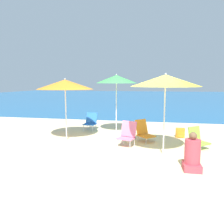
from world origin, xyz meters
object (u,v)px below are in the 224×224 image
object	(u,v)px
beach_chair_orange	(144,131)
beach_chair_lime	(197,139)
beach_umbrella_orange	(65,84)
person_seated_near	(192,155)
beach_chair_blue	(91,121)
beach_umbrella_green	(116,79)
beach_umbrella_yellow	(165,81)
backpack_orange	(180,133)
beach_chair_pink	(128,133)

from	to	relation	value
beach_chair_orange	beach_chair_lime	bearing A→B (deg)	-60.17
beach_umbrella_orange	person_seated_near	xyz separation A→B (m)	(3.82, -1.96, -1.55)
beach_umbrella_orange	beach_chair_orange	bearing A→B (deg)	7.62
beach_chair_blue	beach_umbrella_green	bearing A→B (deg)	-14.89
beach_umbrella_green	beach_chair_blue	xyz separation A→B (m)	(-1.16, 0.46, -1.71)
beach_umbrella_yellow	beach_umbrella_orange	world-z (taller)	beach_umbrella_yellow
person_seated_near	beach_chair_orange	bearing A→B (deg)	116.44
beach_chair_blue	backpack_orange	world-z (taller)	beach_chair_blue
beach_umbrella_orange	beach_chair_pink	xyz separation A→B (m)	(2.16, -0.33, -1.51)
beach_chair_lime	backpack_orange	bearing A→B (deg)	64.95
beach_umbrella_yellow	beach_chair_lime	size ratio (longest dim) A/B	3.25
beach_umbrella_yellow	backpack_orange	size ratio (longest dim) A/B	6.53
person_seated_near	beach_chair_lime	bearing A→B (deg)	75.69
beach_chair_pink	beach_chair_blue	size ratio (longest dim) A/B	1.06
beach_chair_pink	beach_chair_blue	distance (m)	2.69
beach_chair_pink	backpack_orange	distance (m)	2.26
beach_umbrella_orange	beach_chair_lime	bearing A→B (deg)	-2.10
beach_umbrella_orange	beach_chair_orange	xyz separation A→B (m)	(2.64, 0.35, -1.58)
beach_umbrella_yellow	person_seated_near	distance (m)	2.02
beach_chair_lime	beach_chair_blue	distance (m)	4.29
beach_umbrella_orange	beach_chair_orange	distance (m)	3.09
beach_umbrella_orange	beach_chair_blue	xyz separation A→B (m)	(0.38, 1.68, -1.53)
beach_umbrella_green	beach_chair_blue	distance (m)	2.12
beach_umbrella_yellow	beach_chair_orange	world-z (taller)	beach_umbrella_yellow
beach_umbrella_green	beach_chair_lime	world-z (taller)	beach_umbrella_green
beach_umbrella_green	beach_chair_lime	distance (m)	3.54
beach_umbrella_orange	beach_chair_pink	world-z (taller)	beach_umbrella_orange
person_seated_near	backpack_orange	bearing A→B (deg)	87.71
beach_chair_blue	backpack_orange	xyz separation A→B (m)	(3.53, -0.59, -0.21)
beach_umbrella_yellow	beach_umbrella_orange	size ratio (longest dim) A/B	1.05
beach_umbrella_green	person_seated_near	xyz separation A→B (m)	(2.29, -3.17, -1.74)
beach_chair_pink	beach_chair_orange	distance (m)	0.83
beach_chair_blue	person_seated_near	world-z (taller)	person_seated_near
beach_umbrella_green	beach_chair_blue	world-z (taller)	beach_umbrella_green
beach_umbrella_yellow	beach_chair_blue	world-z (taller)	beach_umbrella_yellow
beach_chair_orange	beach_chair_blue	distance (m)	2.62
beach_umbrella_orange	beach_chair_blue	bearing A→B (deg)	77.40
beach_chair_orange	beach_umbrella_orange	bearing A→B (deg)	144.88
beach_umbrella_yellow	beach_umbrella_orange	distance (m)	3.37
beach_chair_pink	beach_chair_orange	size ratio (longest dim) A/B	1.03
beach_chair_pink	beach_umbrella_orange	bearing A→B (deg)	-172.25
beach_umbrella_yellow	person_seated_near	size ratio (longest dim) A/B	2.51
beach_umbrella_green	beach_chair_orange	bearing A→B (deg)	-38.14
beach_umbrella_yellow	backpack_orange	world-z (taller)	beach_umbrella_yellow
beach_chair_orange	backpack_orange	world-z (taller)	beach_chair_orange
beach_umbrella_orange	beach_chair_lime	world-z (taller)	beach_umbrella_orange
beach_chair_lime	person_seated_near	bearing A→B (deg)	-144.39
beach_chair_pink	beach_chair_lime	world-z (taller)	beach_chair_pink
beach_chair_orange	beach_umbrella_yellow	bearing A→B (deg)	-108.40
beach_umbrella_orange	beach_chair_pink	size ratio (longest dim) A/B	2.76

